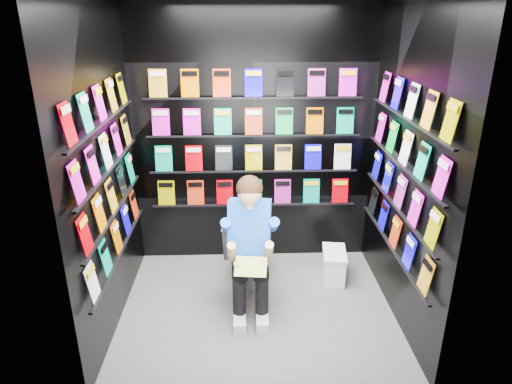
{
  "coord_description": "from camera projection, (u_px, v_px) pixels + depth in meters",
  "views": [
    {
      "loc": [
        -0.13,
        -3.41,
        2.49
      ],
      "look_at": [
        -0.01,
        0.15,
        1.07
      ],
      "focal_mm": 32.0,
      "sensor_mm": 36.0,
      "label": 1
    }
  ],
  "objects": [
    {
      "name": "wall_back",
      "position": [
        254.0,
        139.0,
        4.54
      ],
      "size": [
        2.4,
        0.04,
        2.6
      ],
      "primitive_type": "cube",
      "color": "black",
      "rests_on": "floor"
    },
    {
      "name": "wall_right",
      "position": [
        407.0,
        171.0,
        3.65
      ],
      "size": [
        0.04,
        2.0,
        2.6
      ],
      "primitive_type": "cube",
      "color": "black",
      "rests_on": "floor"
    },
    {
      "name": "comics_left",
      "position": [
        109.0,
        174.0,
        3.57
      ],
      "size": [
        0.06,
        1.7,
        1.37
      ],
      "primitive_type": null,
      "color": "red",
      "rests_on": "wall_left"
    },
    {
      "name": "comics_right",
      "position": [
        403.0,
        170.0,
        3.65
      ],
      "size": [
        0.06,
        1.7,
        1.37
      ],
      "primitive_type": null,
      "color": "red",
      "rests_on": "wall_right"
    },
    {
      "name": "floor",
      "position": [
        257.0,
        309.0,
        4.1
      ],
      "size": [
        2.4,
        2.4,
        0.0
      ],
      "primitive_type": "plane",
      "color": "#575755",
      "rests_on": "ground"
    },
    {
      "name": "toilet",
      "position": [
        249.0,
        246.0,
        4.42
      ],
      "size": [
        0.5,
        0.79,
        0.73
      ],
      "primitive_type": "imported",
      "rotation": [
        0.0,
        0.0,
        3.02
      ],
      "color": "white",
      "rests_on": "floor"
    },
    {
      "name": "reader",
      "position": [
        250.0,
        228.0,
        3.92
      ],
      "size": [
        0.58,
        0.78,
        1.33
      ],
      "primitive_type": null,
      "rotation": [
        0.0,
        0.0,
        -0.12
      ],
      "color": "blue",
      "rests_on": "toilet"
    },
    {
      "name": "held_comic",
      "position": [
        251.0,
        267.0,
        3.66
      ],
      "size": [
        0.27,
        0.18,
        0.11
      ],
      "primitive_type": "cube",
      "rotation": [
        -0.96,
        0.0,
        -0.12
      ],
      "color": "green",
      "rests_on": "reader"
    },
    {
      "name": "longbox",
      "position": [
        334.0,
        266.0,
        4.51
      ],
      "size": [
        0.25,
        0.39,
        0.28
      ],
      "primitive_type": "cube",
      "rotation": [
        0.0,
        0.0,
        -0.13
      ],
      "color": "silver",
      "rests_on": "floor"
    },
    {
      "name": "longbox_lid",
      "position": [
        335.0,
        253.0,
        4.46
      ],
      "size": [
        0.27,
        0.41,
        0.03
      ],
      "primitive_type": "cube",
      "rotation": [
        0.0,
        0.0,
        -0.13
      ],
      "color": "silver",
      "rests_on": "longbox"
    },
    {
      "name": "wall_left",
      "position": [
        105.0,
        174.0,
        3.57
      ],
      "size": [
        0.04,
        2.0,
        2.6
      ],
      "primitive_type": "cube",
      "color": "black",
      "rests_on": "floor"
    },
    {
      "name": "comics_back",
      "position": [
        254.0,
        140.0,
        4.51
      ],
      "size": [
        2.1,
        0.06,
        1.37
      ],
      "primitive_type": null,
      "color": "red",
      "rests_on": "wall_back"
    },
    {
      "name": "wall_front",
      "position": [
        264.0,
        228.0,
        2.69
      ],
      "size": [
        2.4,
        0.04,
        2.6
      ],
      "primitive_type": "cube",
      "color": "black",
      "rests_on": "floor"
    }
  ]
}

